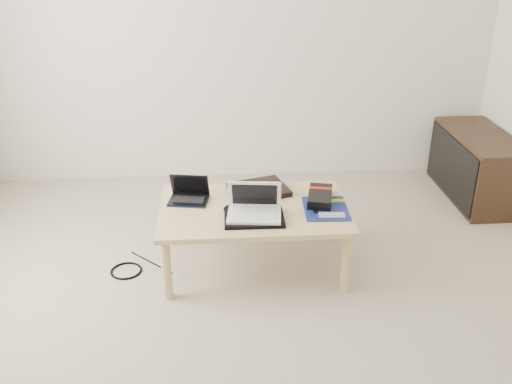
{
  "coord_description": "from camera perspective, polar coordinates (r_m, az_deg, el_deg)",
  "views": [
    {
      "loc": [
        -0.16,
        -2.39,
        1.91
      ],
      "look_at": [
        0.04,
        0.58,
        0.5
      ],
      "focal_mm": 40.0,
      "sensor_mm": 36.0,
      "label": 1
    }
  ],
  "objects": [
    {
      "name": "motherboard",
      "position": [
        3.34,
        7.01,
        -1.64
      ],
      "size": [
        0.27,
        0.33,
        0.01
      ],
      "color": "#0C1A51",
      "rests_on": "coffee_table"
    },
    {
      "name": "tablet",
      "position": [
        3.42,
        0.19,
        -0.79
      ],
      "size": [
        0.28,
        0.25,
        0.01
      ],
      "color": "black",
      "rests_on": "coffee_table"
    },
    {
      "name": "cable_coil",
      "position": [
        3.31,
        -2.31,
        -1.71
      ],
      "size": [
        0.12,
        0.12,
        0.01
      ],
      "primitive_type": "torus",
      "rotation": [
        0.0,
        0.0,
        -0.11
      ],
      "color": "black",
      "rests_on": "coffee_table"
    },
    {
      "name": "book",
      "position": [
        3.52,
        0.28,
        0.26
      ],
      "size": [
        0.4,
        0.36,
        0.03
      ],
      "color": "black",
      "rests_on": "coffee_table"
    },
    {
      "name": "remote",
      "position": [
        3.38,
        1.13,
        -1.05
      ],
      "size": [
        0.1,
        0.2,
        0.02
      ],
      "color": "#B3B2B7",
      "rests_on": "coffee_table"
    },
    {
      "name": "neoprene_sleeve",
      "position": [
        3.21,
        -0.19,
        -2.57
      ],
      "size": [
        0.34,
        0.25,
        0.02
      ],
      "primitive_type": "cube",
      "rotation": [
        0.0,
        0.0,
        -0.01
      ],
      "color": "black",
      "rests_on": "coffee_table"
    },
    {
      "name": "white_laptop",
      "position": [
        3.2,
        -0.17,
        -1.59
      ],
      "size": [
        0.32,
        0.24,
        0.2
      ],
      "color": "white",
      "rests_on": "neoprene_sleeve"
    },
    {
      "name": "netbook",
      "position": [
        3.43,
        -6.72,
        -0.33
      ],
      "size": [
        0.25,
        0.2,
        0.16
      ],
      "color": "black",
      "rests_on": "coffee_table"
    },
    {
      "name": "ground",
      "position": [
        3.06,
        -0.07,
        -13.23
      ],
      "size": [
        4.0,
        4.0,
        0.0
      ],
      "primitive_type": "plane",
      "color": "beige",
      "rests_on": "ground"
    },
    {
      "name": "media_cabinet",
      "position": [
        4.61,
        21.15,
        2.43
      ],
      "size": [
        0.41,
        0.9,
        0.5
      ],
      "color": "#342515",
      "rests_on": "ground"
    },
    {
      "name": "floor_cable_trail",
      "position": [
        3.62,
        -10.42,
        -6.94
      ],
      "size": [
        0.28,
        0.27,
        0.01
      ],
      "primitive_type": "cylinder",
      "rotation": [
        1.57,
        0.0,
        0.81
      ],
      "color": "black",
      "rests_on": "ground"
    },
    {
      "name": "gpu_box",
      "position": [
        3.42,
        6.42,
        -0.48
      ],
      "size": [
        0.19,
        0.3,
        0.06
      ],
      "color": "black",
      "rests_on": "coffee_table"
    },
    {
      "name": "coffee_table",
      "position": [
        3.36,
        -0.25,
        -2.29
      ],
      "size": [
        1.1,
        0.7,
        0.4
      ],
      "color": "tan",
      "rests_on": "ground"
    },
    {
      "name": "floor_cable_coil",
      "position": [
        3.56,
        -12.86,
        -7.69
      ],
      "size": [
        0.24,
        0.24,
        0.01
      ],
      "primitive_type": "torus",
      "rotation": [
        0.0,
        0.0,
        0.37
      ],
      "color": "black",
      "rests_on": "ground"
    }
  ]
}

